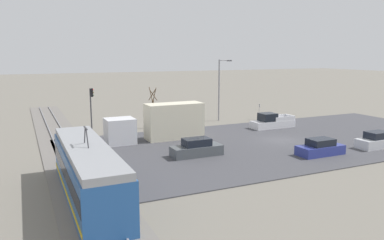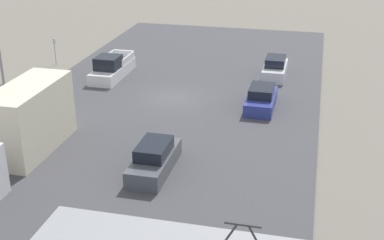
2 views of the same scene
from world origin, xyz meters
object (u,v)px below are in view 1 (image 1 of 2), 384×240
(light_rail_tram, at_px, (88,172))
(no_parking_sign, at_px, (259,110))
(street_tree, at_px, (153,110))
(pickup_truck, at_px, (272,122))
(street_lamp_near_crossing, at_px, (220,86))
(sedan_car_0, at_px, (377,141))
(sedan_car_1, at_px, (320,148))
(box_truck, at_px, (162,123))
(sedan_car_2, at_px, (197,149))
(traffic_light_pole, at_px, (91,105))

(light_rail_tram, height_order, no_parking_sign, light_rail_tram)
(light_rail_tram, relative_size, street_tree, 2.60)
(pickup_truck, relative_size, street_lamp_near_crossing, 0.66)
(sedan_car_0, height_order, street_tree, street_tree)
(sedan_car_1, bearing_deg, street_lamp_near_crossing, -1.69)
(sedan_car_0, height_order, street_lamp_near_crossing, street_lamp_near_crossing)
(no_parking_sign, bearing_deg, sedan_car_1, 161.76)
(box_truck, relative_size, no_parking_sign, 4.66)
(sedan_car_0, bearing_deg, sedan_car_1, -92.35)
(sedan_car_1, bearing_deg, sedan_car_2, 67.10)
(sedan_car_1, height_order, street_tree, street_tree)
(sedan_car_0, xyz_separation_m, street_tree, (18.78, 16.39, 1.58))
(box_truck, xyz_separation_m, sedan_car_1, (-11.77, -10.85, -1.14))
(pickup_truck, height_order, sedan_car_2, pickup_truck)
(pickup_truck, bearing_deg, no_parking_sign, -20.71)
(sedan_car_1, xyz_separation_m, street_lamp_near_crossing, (19.70, -0.58, 4.12))
(light_rail_tram, bearing_deg, sedan_car_1, -85.27)
(pickup_truck, height_order, street_tree, street_tree)
(sedan_car_0, relative_size, no_parking_sign, 1.88)
(sedan_car_2, distance_m, no_parking_sign, 21.34)
(sedan_car_2, relative_size, street_tree, 0.91)
(sedan_car_0, distance_m, traffic_light_pole, 29.98)
(pickup_truck, bearing_deg, street_lamp_near_crossing, 22.68)
(light_rail_tram, bearing_deg, street_lamp_near_crossing, -44.85)
(sedan_car_0, bearing_deg, box_truck, -124.20)
(pickup_truck, bearing_deg, sedan_car_1, 163.00)
(traffic_light_pole, bearing_deg, street_tree, -82.95)
(light_rail_tram, relative_size, sedan_car_1, 3.01)
(traffic_light_pole, bearing_deg, sedan_car_2, -152.83)
(box_truck, height_order, sedan_car_0, box_truck)
(pickup_truck, height_order, sedan_car_0, pickup_truck)
(sedan_car_2, distance_m, traffic_light_pole, 15.10)
(street_tree, bearing_deg, pickup_truck, -115.50)
(box_truck, relative_size, street_lamp_near_crossing, 1.24)
(traffic_light_pole, bearing_deg, pickup_truck, -104.50)
(sedan_car_2, bearing_deg, sedan_car_0, 74.92)
(traffic_light_pole, relative_size, street_tree, 1.04)
(sedan_car_1, bearing_deg, traffic_light_pole, 44.19)
(box_truck, height_order, no_parking_sign, box_truck)
(box_truck, distance_m, traffic_light_pole, 8.64)
(box_truck, relative_size, sedan_car_1, 2.38)
(traffic_light_pole, distance_m, no_parking_sign, 23.14)
(light_rail_tram, height_order, sedan_car_2, light_rail_tram)
(pickup_truck, relative_size, sedan_car_0, 1.32)
(street_lamp_near_crossing, bearing_deg, box_truck, 124.74)
(light_rail_tram, relative_size, sedan_car_2, 2.85)
(no_parking_sign, bearing_deg, street_lamp_near_crossing, 73.89)
(sedan_car_1, relative_size, sedan_car_2, 0.95)
(sedan_car_1, height_order, no_parking_sign, no_parking_sign)
(street_tree, bearing_deg, box_truck, 168.66)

